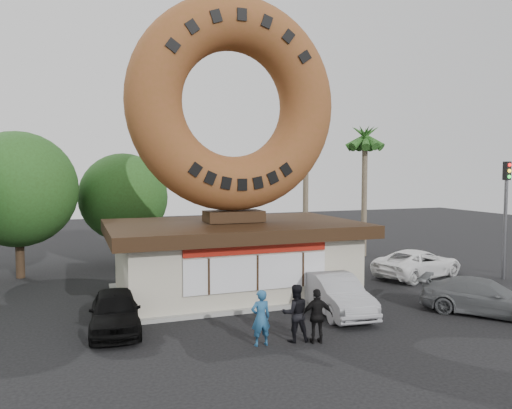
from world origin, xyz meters
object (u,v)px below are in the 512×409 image
object	(u,v)px
giant_donut	(233,104)
person_left	(261,318)
car_silver	(335,294)
donut_shop	(234,255)
car_white	(418,263)
car_black	(115,311)
car_grey	(484,297)
street_lamp	(157,188)
person_center	(295,313)
person_right	(317,316)
traffic_signal	(506,205)

from	to	relation	value
giant_donut	person_left	xyz separation A→B (m)	(-1.26, -6.79, -7.67)
giant_donut	car_silver	xyz separation A→B (m)	(2.80, -4.40, -7.82)
donut_shop	car_white	size ratio (longest dim) A/B	2.15
car_black	giant_donut	bearing A→B (deg)	38.03
car_grey	car_white	world-z (taller)	car_white
street_lamp	donut_shop	bearing A→B (deg)	-79.50
person_center	car_black	bearing A→B (deg)	-20.92
person_right	car_grey	bearing A→B (deg)	-163.78
person_left	traffic_signal	bearing A→B (deg)	-163.95
car_silver	person_center	bearing A→B (deg)	-134.57
traffic_signal	car_white	xyz separation A→B (m)	(-3.83, 1.95, -3.14)
person_left	person_center	xyz separation A→B (m)	(1.21, -0.02, 0.04)
donut_shop	traffic_signal	size ratio (longest dim) A/B	1.84
giant_donut	traffic_signal	distance (m)	14.91
traffic_signal	person_left	xyz separation A→B (m)	(-15.26, -4.78, -2.96)
street_lamp	car_white	distance (m)	16.12
person_right	car_black	bearing A→B (deg)	-18.75
person_right	car_grey	distance (m)	7.66
person_center	car_silver	distance (m)	3.74
traffic_signal	car_silver	size ratio (longest dim) A/B	1.31
donut_shop	traffic_signal	world-z (taller)	traffic_signal
person_right	car_black	xyz separation A→B (m)	(-6.09, 3.54, -0.17)
car_black	donut_shop	bearing A→B (deg)	37.91
street_lamp	car_silver	distance (m)	15.58
person_right	car_white	bearing A→B (deg)	-131.96
car_silver	car_black	bearing A→B (deg)	-179.85
person_center	car_silver	world-z (taller)	person_center
giant_donut	street_lamp	distance (m)	10.97
person_center	person_right	distance (m)	0.73
car_grey	car_white	distance (m)	6.80
donut_shop	person_right	xyz separation A→B (m)	(0.55, -7.19, -0.87)
street_lamp	car_black	size ratio (longest dim) A/B	1.89
street_lamp	car_grey	distance (m)	19.73
donut_shop	person_right	distance (m)	7.26
giant_donut	person_center	bearing A→B (deg)	-90.45
car_black	car_silver	distance (m)	8.37
car_grey	person_right	bearing A→B (deg)	144.81
person_left	car_grey	world-z (taller)	person_left
traffic_signal	car_grey	bearing A→B (deg)	-141.96
donut_shop	car_silver	xyz separation A→B (m)	(2.80, -4.38, -1.01)
giant_donut	car_grey	distance (m)	13.13
person_left	car_grey	size ratio (longest dim) A/B	0.38
person_right	car_silver	size ratio (longest dim) A/B	0.39
donut_shop	car_white	world-z (taller)	donut_shop
person_center	car_grey	xyz separation A→B (m)	(8.23, 0.25, -0.26)
car_silver	car_grey	bearing A→B (deg)	-16.74
giant_donut	car_black	distance (m)	10.29
car_grey	car_black	bearing A→B (deg)	128.07
person_right	car_grey	xyz separation A→B (m)	(7.63, 0.64, -0.21)
car_black	car_grey	bearing A→B (deg)	-7.41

